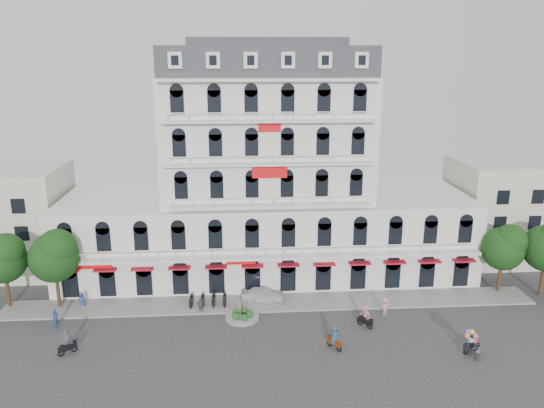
{
  "coord_description": "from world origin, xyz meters",
  "views": [
    {
      "loc": [
        -3.21,
        -39.49,
        24.25
      ],
      "look_at": [
        0.11,
        10.0,
        10.14
      ],
      "focal_mm": 35.0,
      "sensor_mm": 36.0,
      "label": 1
    }
  ],
  "objects": [
    {
      "name": "sidewalk",
      "position": [
        0.0,
        9.0,
        0.08
      ],
      "size": [
        53.0,
        4.0,
        0.16
      ],
      "primitive_type": "cube",
      "color": "gray",
      "rests_on": "ground"
    },
    {
      "name": "traffic_island",
      "position": [
        -3.0,
        6.0,
        0.26
      ],
      "size": [
        3.2,
        3.2,
        1.6
      ],
      "color": "gray",
      "rests_on": "ground"
    },
    {
      "name": "rider_east",
      "position": [
        4.77,
        0.16,
        1.03
      ],
      "size": [
        1.17,
        1.44,
        2.09
      ],
      "rotation": [
        0.0,
        0.0,
        2.2
      ],
      "color": "brown",
      "rests_on": "ground"
    },
    {
      "name": "pedestrian_mid",
      "position": [
        -6.94,
        7.43,
        0.79
      ],
      "size": [
        0.98,
        0.53,
        1.58
      ],
      "primitive_type": "imported",
      "rotation": [
        0.0,
        0.0,
        3.3
      ],
      "color": "#504E55",
      "rests_on": "ground"
    },
    {
      "name": "parked_scooter_row",
      "position": [
        -6.35,
        8.8,
        0.0
      ],
      "size": [
        4.4,
        1.8,
        1.1
      ],
      "primitive_type": null,
      "color": "black",
      "rests_on": "ground"
    },
    {
      "name": "tree_west_inner",
      "position": [
        -20.95,
        9.48,
        5.68
      ],
      "size": [
        4.76,
        4.76,
        8.25
      ],
      "color": "#382314",
      "rests_on": "ground"
    },
    {
      "name": "ground",
      "position": [
        0.0,
        0.0,
        0.0
      ],
      "size": [
        120.0,
        120.0,
        0.0
      ],
      "primitive_type": "plane",
      "color": "#38383A",
      "rests_on": "ground"
    },
    {
      "name": "pedestrian_far",
      "position": [
        -20.0,
        5.28,
        0.96
      ],
      "size": [
        0.7,
        0.83,
        1.92
      ],
      "primitive_type": "imported",
      "rotation": [
        0.0,
        0.0,
        1.15
      ],
      "color": "navy",
      "rests_on": "ground"
    },
    {
      "name": "rider_center",
      "position": [
        8.25,
        3.68,
        1.15
      ],
      "size": [
        1.25,
        1.36,
        2.18
      ],
      "rotation": [
        0.0,
        0.0,
        5.43
      ],
      "color": "black",
      "rests_on": "ground"
    },
    {
      "name": "tree_west_outer",
      "position": [
        -25.95,
        9.98,
        5.35
      ],
      "size": [
        4.5,
        4.48,
        7.76
      ],
      "color": "#382314",
      "rests_on": "ground"
    },
    {
      "name": "tree_east_inner",
      "position": [
        24.05,
        9.98,
        5.21
      ],
      "size": [
        4.4,
        4.37,
        7.57
      ],
      "color": "#382314",
      "rests_on": "ground"
    },
    {
      "name": "rider_northeast",
      "position": [
        16.13,
        -1.24,
        0.98
      ],
      "size": [
        1.61,
        0.92,
        2.03
      ],
      "rotation": [
        0.0,
        0.0,
        3.55
      ],
      "color": "#222327",
      "rests_on": "ground"
    },
    {
      "name": "pedestrian_right",
      "position": [
        10.67,
        5.74,
        0.91
      ],
      "size": [
        1.27,
        0.85,
        1.82
      ],
      "primitive_type": "imported",
      "rotation": [
        0.0,
        0.0,
        3.3
      ],
      "color": "pink",
      "rests_on": "ground"
    },
    {
      "name": "flank_building_west",
      "position": [
        -30.0,
        20.0,
        6.0
      ],
      "size": [
        14.0,
        10.0,
        12.0
      ],
      "primitive_type": "cube",
      "color": "beige",
      "rests_on": "ground"
    },
    {
      "name": "pedestrian_left",
      "position": [
        -18.81,
        9.5,
        0.78
      ],
      "size": [
        0.78,
        0.52,
        1.55
      ],
      "primitive_type": "imported",
      "rotation": [
        0.0,
        0.0,
        0.04
      ],
      "color": "navy",
      "rests_on": "ground"
    },
    {
      "name": "flank_building_east",
      "position": [
        30.0,
        20.0,
        6.0
      ],
      "size": [
        14.0,
        10.0,
        12.0
      ],
      "primitive_type": "cube",
      "color": "beige",
      "rests_on": "ground"
    },
    {
      "name": "rider_west",
      "position": [
        -17.66,
        0.85,
        0.95
      ],
      "size": [
        1.45,
        1.16,
        2.13
      ],
      "rotation": [
        0.0,
        0.0,
        0.62
      ],
      "color": "black",
      "rests_on": "ground"
    },
    {
      "name": "balloon_vendor",
      "position": [
        15.93,
        -2.22,
        1.26
      ],
      "size": [
        1.5,
        1.38,
        2.45
      ],
      "color": "#5A5B61",
      "rests_on": "ground"
    },
    {
      "name": "parked_car",
      "position": [
        -0.84,
        9.5,
        0.75
      ],
      "size": [
        4.62,
        2.41,
        1.5
      ],
      "primitive_type": "imported",
      "rotation": [
        0.0,
        0.0,
        1.42
      ],
      "color": "silver",
      "rests_on": "ground"
    },
    {
      "name": "main_building",
      "position": [
        0.0,
        18.0,
        9.96
      ],
      "size": [
        45.0,
        15.0,
        25.8
      ],
      "color": "silver",
      "rests_on": "ground"
    }
  ]
}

